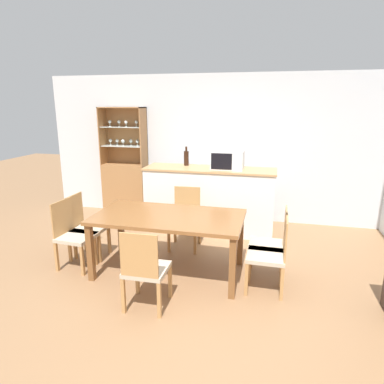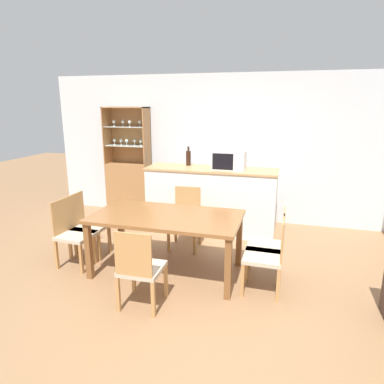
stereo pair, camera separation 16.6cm
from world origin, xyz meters
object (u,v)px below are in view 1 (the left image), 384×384
Objects in this scene: dining_chair_head_far at (185,219)px; wine_bottle at (186,158)px; display_cabinet at (126,182)px; dining_chair_side_right_far at (271,244)px; dining_table at (169,222)px; dining_chair_side_left_far at (86,227)px; dining_chair_side_left_near at (74,235)px; microwave at (228,160)px; dining_chair_side_right_near at (270,254)px; dining_chair_head_near at (145,269)px.

dining_chair_head_far is 1.19m from wine_bottle.
dining_chair_side_right_far is (2.72, -1.94, -0.18)m from display_cabinet.
dining_table is 2.06× the size of dining_chair_side_left_far.
dining_chair_side_left_near is 2.78× the size of wine_bottle.
dining_chair_side_left_near is (-2.44, -0.28, 0.00)m from dining_chair_side_right_far.
dining_table is at bearing 97.37° from dining_chair_side_right_far.
wine_bottle reaches higher than dining_chair_side_left_near.
dining_chair_side_left_near is 2.54m from microwave.
wine_bottle reaches higher than dining_chair_side_right_near.
dining_table is (1.50, -2.08, 0.05)m from display_cabinet.
dining_chair_side_right_near is 1.00× the size of dining_chair_side_left_near.
dining_chair_side_left_far is at bearing 173.28° from dining_table.
dining_chair_side_left_near is (-2.44, 0.00, 0.00)m from dining_chair_side_right_near.
dining_chair_side_left_far and dining_chair_side_right_far have the same top height.
dining_chair_head_near is 1.39m from dining_chair_side_left_near.
dining_chair_side_right_near is 2.01m from microwave.
dining_table is at bearing -107.28° from microwave.
dining_chair_side_right_near is 1.74× the size of microwave.
dining_table is 1.25m from dining_chair_side_right_near.
dining_chair_side_left_near is at bearing 1.18° from dining_chair_side_left_far.
dining_chair_side_right_far is 1.78m from microwave.
microwave is (1.71, 1.43, 0.76)m from dining_chair_side_left_far.
display_cabinet is 3.25m from dining_chair_head_near.
dining_chair_side_right_near reaches higher than dining_table.
dining_chair_head_far is at bearing 53.36° from dining_chair_side_right_near.
wine_bottle is (-0.22, 2.51, 0.74)m from dining_chair_head_near.
dining_chair_head_near is 1.00× the size of dining_chair_side_right_far.
dining_chair_side_left_near is (0.28, -2.22, -0.18)m from display_cabinet.
display_cabinet reaches higher than dining_chair_side_left_far.
display_cabinet is 1.98m from dining_chair_head_far.
dining_chair_head_near is at bearing 119.37° from dining_chair_side_right_near.
wine_bottle reaches higher than dining_chair_side_right_far.
dining_chair_side_left_far is (-2.44, 0.29, 0.00)m from dining_chair_side_right_near.
dining_chair_side_right_far is 1.74× the size of microwave.
dining_chair_head_near is 2.54m from microwave.
dining_chair_side_right_near is 0.29m from dining_chair_side_right_far.
dining_chair_side_left_far is 2.00m from wine_bottle.
wine_bottle is (1.00, 1.85, 0.74)m from dining_chair_side_left_near.
dining_chair_head_near is 2.63m from wine_bottle.
wine_bottle reaches higher than dining_chair_head_near.
display_cabinet is at bearing 116.75° from dining_chair_head_near.
dining_table is at bearing -54.17° from display_cabinet.
microwave is at bearing 130.99° from dining_chair_side_left_far.
dining_chair_head_far is 2.78× the size of wine_bottle.
dining_table is at bearing 100.70° from dining_chair_side_left_near.
dining_chair_side_right_far is at bearing 91.12° from dining_chair_side_left_far.
display_cabinet is 1.96m from dining_chair_side_left_far.
dining_chair_head_far is 1.39m from dining_chair_side_left_far.
dining_table is 2.06× the size of dining_chair_head_near.
dining_chair_head_near is at bearing -89.95° from dining_table.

